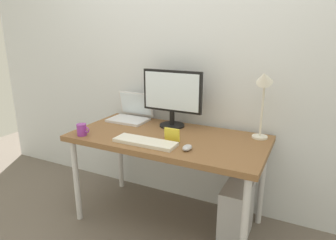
# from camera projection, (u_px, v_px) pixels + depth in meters

# --- Properties ---
(ground_plane) EXTENTS (6.00, 6.00, 0.00)m
(ground_plane) POSITION_uv_depth(u_px,v_px,m) (168.00, 220.00, 2.38)
(ground_plane) COLOR #665B51
(back_wall) EXTENTS (4.40, 0.04, 2.60)m
(back_wall) POSITION_uv_depth(u_px,v_px,m) (191.00, 50.00, 2.36)
(back_wall) COLOR silver
(back_wall) RESTS_ON ground_plane
(desk) EXTENTS (1.42, 0.70, 0.71)m
(desk) POSITION_uv_depth(u_px,v_px,m) (168.00, 144.00, 2.19)
(desk) COLOR brown
(desk) RESTS_ON ground_plane
(monitor) EXTENTS (0.49, 0.20, 0.45)m
(monitor) POSITION_uv_depth(u_px,v_px,m) (172.00, 95.00, 2.32)
(monitor) COLOR black
(monitor) RESTS_ON desk
(laptop) EXTENTS (0.32, 0.27, 0.23)m
(laptop) POSITION_uv_depth(u_px,v_px,m) (132.00, 113.00, 2.56)
(laptop) COLOR silver
(laptop) RESTS_ON desk
(desk_lamp) EXTENTS (0.11, 0.16, 0.50)m
(desk_lamp) POSITION_uv_depth(u_px,v_px,m) (263.00, 89.00, 2.00)
(desk_lamp) COLOR silver
(desk_lamp) RESTS_ON desk
(keyboard) EXTENTS (0.44, 0.14, 0.02)m
(keyboard) POSITION_uv_depth(u_px,v_px,m) (145.00, 142.00, 2.02)
(keyboard) COLOR silver
(keyboard) RESTS_ON desk
(mouse) EXTENTS (0.06, 0.09, 0.03)m
(mouse) POSITION_uv_depth(u_px,v_px,m) (187.00, 148.00, 1.91)
(mouse) COLOR #B2B2B7
(mouse) RESTS_ON desk
(coffee_mug) EXTENTS (0.11, 0.07, 0.09)m
(coffee_mug) POSITION_uv_depth(u_px,v_px,m) (82.00, 130.00, 2.17)
(coffee_mug) COLOR purple
(coffee_mug) RESTS_ON desk
(photo_frame) EXTENTS (0.11, 0.02, 0.09)m
(photo_frame) POSITION_uv_depth(u_px,v_px,m) (172.00, 135.00, 2.05)
(photo_frame) COLOR yellow
(photo_frame) RESTS_ON desk
(computer_tower) EXTENTS (0.18, 0.36, 0.42)m
(computer_tower) POSITION_uv_depth(u_px,v_px,m) (236.00, 212.00, 2.12)
(computer_tower) COLOR #B2B2B7
(computer_tower) RESTS_ON ground_plane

